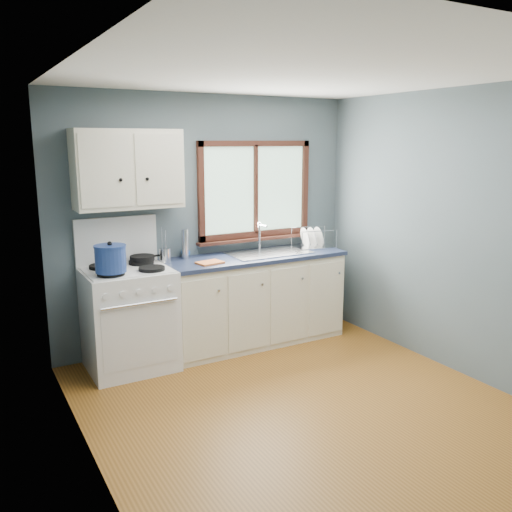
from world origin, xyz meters
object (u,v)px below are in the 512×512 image
stockpot (110,258)px  thermos (185,244)px  dish_rack (313,242)px  skillet (143,258)px  utensil_crock (165,255)px  gas_range (129,316)px  base_cabinets (254,303)px  sink (269,259)px

stockpot → thermos: stockpot is taller
stockpot → dish_rack: (2.24, 0.23, -0.10)m
skillet → utensil_crock: bearing=-17.3°
gas_range → stockpot: (-0.18, -0.17, 0.58)m
utensil_crock → thermos: 0.25m
dish_rack → base_cabinets: bearing=-165.8°
base_cabinets → dish_rack: bearing=3.2°
stockpot → thermos: size_ratio=1.15×
gas_range → thermos: 0.88m
stockpot → thermos: bearing=24.1°
sink → stockpot: 1.69m
thermos → utensil_crock: bearing=-164.2°
utensil_crock → dish_rack: size_ratio=0.71×
sink → skillet: sink is taller
gas_range → skillet: size_ratio=3.79×
utensil_crock → stockpot: bearing=-152.9°
base_cabinets → skillet: (-1.11, 0.13, 0.57)m
stockpot → thermos: (0.82, 0.37, -0.01)m
sink → dish_rack: sink is taller
base_cabinets → utensil_crock: 1.07m
gas_range → stockpot: 0.63m
thermos → dish_rack: (1.42, -0.14, -0.09)m
skillet → stockpot: bearing=-154.9°
gas_range → skillet: bearing=36.6°
skillet → thermos: 0.46m
base_cabinets → utensil_crock: bearing=172.6°
sink → dish_rack: size_ratio=1.78×
dish_rack → thermos: bearing=-174.5°
dish_rack → gas_range: bearing=-167.3°
utensil_crock → thermos: bearing=15.8°
utensil_crock → dish_rack: (1.65, -0.07, -0.01)m
gas_range → stockpot: bearing=-137.0°
skillet → stockpot: 0.50m
gas_range → dish_rack: gas_range is taller
stockpot → utensil_crock: bearing=27.1°
base_cabinets → skillet: size_ratio=5.15×
sink → gas_range: bearing=-179.3°
stockpot → thermos: 0.90m
stockpot → utensil_crock: 0.67m
gas_range → thermos: (0.64, 0.20, 0.57)m
sink → stockpot: bearing=-173.6°
base_cabinets → dish_rack: (0.76, 0.04, 0.57)m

